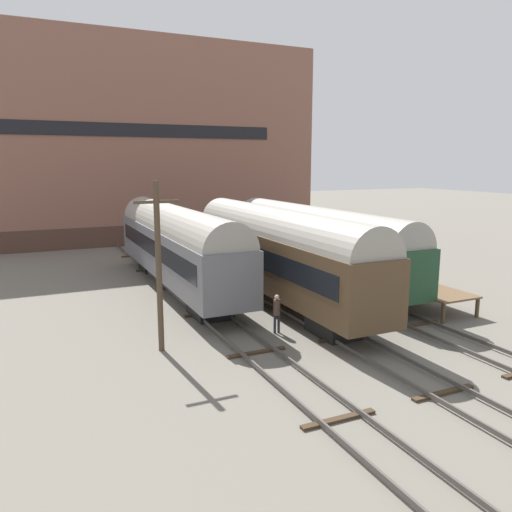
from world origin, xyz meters
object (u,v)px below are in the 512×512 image
at_px(bench, 409,273).
at_px(person_worker, 277,310).
at_px(train_car_green, 314,240).
at_px(utility_pole, 159,264).
at_px(train_car_grey, 176,242).
at_px(train_car_brown, 277,249).

xyz_separation_m(bench, person_worker, (-9.39, -1.88, -0.49)).
bearing_deg(train_car_green, utility_pole, -147.87).
bearing_deg(bench, train_car_grey, 144.61).
distance_m(bench, person_worker, 9.59).
xyz_separation_m(train_car_brown, utility_pole, (-7.71, -4.43, 0.65)).
bearing_deg(train_car_brown, bench, -20.40).
height_order(train_car_brown, bench, train_car_brown).
distance_m(train_car_green, utility_pole, 14.14).
height_order(person_worker, utility_pole, utility_pole).
bearing_deg(train_car_brown, train_car_green, 35.96).
height_order(train_car_grey, person_worker, train_car_grey).
bearing_deg(utility_pole, train_car_grey, 70.60).
bearing_deg(person_worker, train_car_grey, 100.97).
bearing_deg(train_car_brown, person_worker, -117.26).
distance_m(train_car_brown, train_car_green, 5.25).
bearing_deg(utility_pole, train_car_green, 32.13).
bearing_deg(train_car_brown, utility_pole, -150.13).
distance_m(person_worker, utility_pole, 5.98).
bearing_deg(train_car_grey, bench, -35.39).
height_order(train_car_grey, utility_pole, utility_pole).
bearing_deg(utility_pole, train_car_brown, 29.87).
height_order(bench, person_worker, bench).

